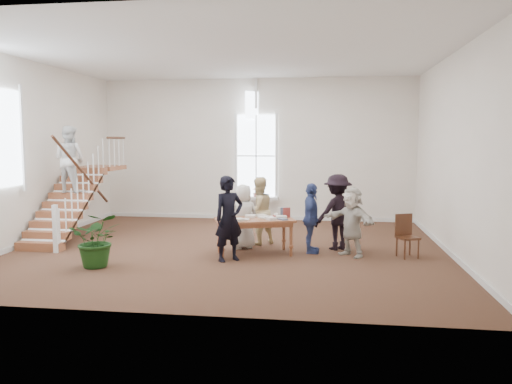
# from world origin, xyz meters

# --- Properties ---
(ground) EXTENTS (10.00, 10.00, 0.00)m
(ground) POSITION_xyz_m (0.00, 0.00, 0.00)
(ground) COLOR #43291A
(ground) RESTS_ON ground
(room_shell) EXTENTS (10.49, 10.00, 10.00)m
(room_shell) POSITION_xyz_m (-0.00, 4.39, 0.40)
(room_shell) COLOR silver
(room_shell) RESTS_ON ground
(staircase) EXTENTS (1.10, 4.10, 2.92)m
(staircase) POSITION_xyz_m (-4.34, 0.75, 1.62)
(staircase) COLOR brown
(staircase) RESTS_ON ground
(library_table) EXTENTS (1.91, 1.36, 0.87)m
(library_table) POSITION_xyz_m (0.64, -0.49, 0.73)
(library_table) COLOR brown
(library_table) RESTS_ON ground
(police_officer) EXTENTS (0.78, 0.76, 1.81)m
(police_officer) POSITION_xyz_m (0.19, -1.15, 0.91)
(police_officer) COLOR black
(police_officer) RESTS_ON ground
(elderly_woman) EXTENTS (0.89, 0.79, 1.53)m
(elderly_woman) POSITION_xyz_m (0.29, 0.10, 0.76)
(elderly_woman) COLOR silver
(elderly_woman) RESTS_ON ground
(person_yellow) EXTENTS (1.02, 1.01, 1.66)m
(person_yellow) POSITION_xyz_m (0.59, 0.60, 0.83)
(person_yellow) COLOR beige
(person_yellow) RESTS_ON ground
(woman_cluster_a) EXTENTS (0.41, 0.94, 1.59)m
(woman_cluster_a) POSITION_xyz_m (1.89, -0.16, 0.80)
(woman_cluster_a) COLOR navy
(woman_cluster_a) RESTS_ON ground
(woman_cluster_b) EXTENTS (1.32, 1.17, 1.77)m
(woman_cluster_b) POSITION_xyz_m (2.49, 0.29, 0.88)
(woman_cluster_b) COLOR black
(woman_cluster_b) RESTS_ON ground
(woman_cluster_c) EXTENTS (1.33, 1.34, 1.54)m
(woman_cluster_c) POSITION_xyz_m (2.79, -0.36, 0.77)
(woman_cluster_c) COLOR beige
(woman_cluster_c) RESTS_ON ground
(floor_plant) EXTENTS (1.21, 1.12, 1.12)m
(floor_plant) POSITION_xyz_m (-2.35, -2.02, 0.56)
(floor_plant) COLOR #163C13
(floor_plant) RESTS_ON ground
(side_chair) EXTENTS (0.53, 0.53, 0.94)m
(side_chair) POSITION_xyz_m (3.97, -0.25, 0.52)
(side_chair) COLOR #35190E
(side_chair) RESTS_ON ground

